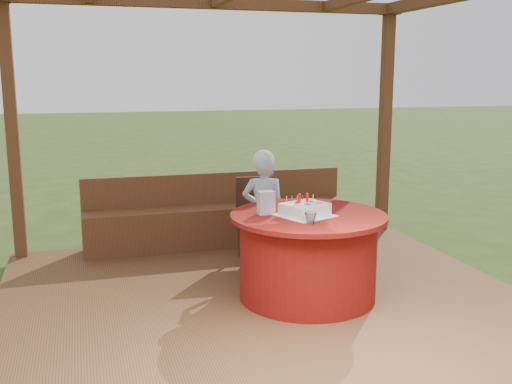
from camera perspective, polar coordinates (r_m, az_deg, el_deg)
ground at (r=5.33m, az=0.78°, el=-11.11°), size 60.00×60.00×0.00m
deck at (r=5.31m, az=0.78°, el=-10.51°), size 4.50×4.00×0.12m
pergola at (r=4.96m, az=0.85°, el=15.63°), size 4.50×4.00×2.72m
bench at (r=6.80m, az=-3.51°, el=-2.82°), size 3.00×0.42×0.80m
table at (r=5.17m, az=4.95°, el=-6.04°), size 1.33×1.33×0.74m
chair at (r=6.23m, az=0.07°, el=-2.20°), size 0.43×0.43×0.85m
elderly_woman at (r=5.87m, az=0.73°, el=-1.62°), size 0.48×0.38×1.19m
birthday_cake at (r=4.99m, az=4.68°, el=-1.66°), size 0.52×0.52×0.18m
gift_bag at (r=5.03m, az=0.96°, el=-1.02°), size 0.14×0.09×0.20m
drinking_glass at (r=4.74m, az=5.22°, el=-2.48°), size 0.11×0.11×0.09m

